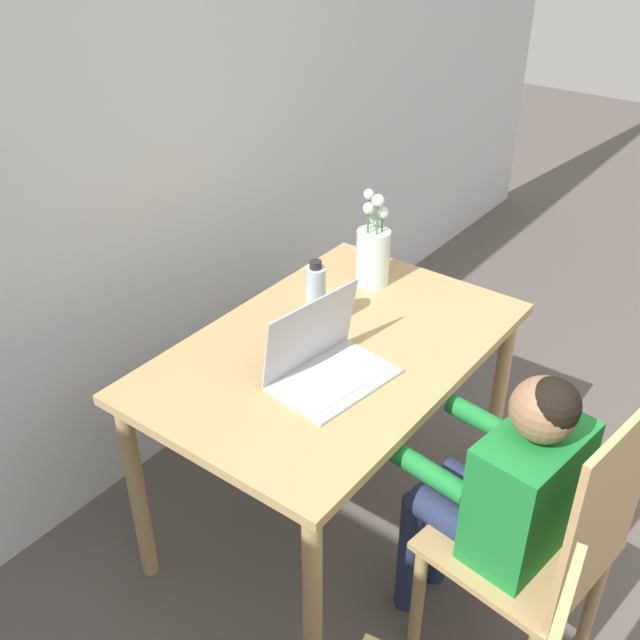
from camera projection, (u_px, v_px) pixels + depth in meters
wall_back at (72, 138)px, 2.12m from camera, size 6.40×0.05×2.50m
dining_table at (333, 370)px, 2.24m from camera, size 1.16×0.75×0.71m
chair_occupied at (546, 547)px, 1.85m from camera, size 0.45×0.45×0.95m
person_seated at (506, 486)px, 1.87m from camera, size 0.37×0.46×0.95m
laptop at (325, 360)px, 2.04m from camera, size 0.36×0.27×0.23m
flower_vase at (373, 251)px, 2.46m from camera, size 0.11×0.11×0.33m
water_bottle at (316, 298)px, 2.22m from camera, size 0.06×0.06×0.23m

